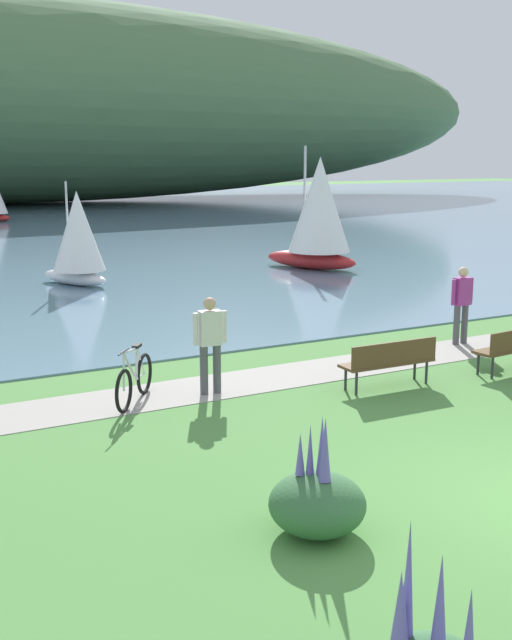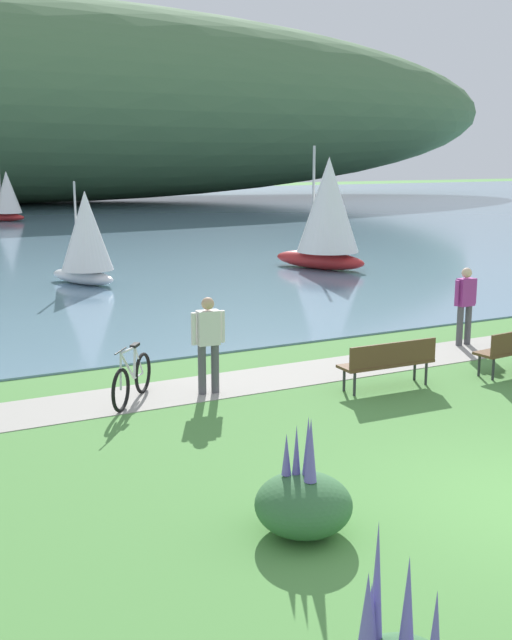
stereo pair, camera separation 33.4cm
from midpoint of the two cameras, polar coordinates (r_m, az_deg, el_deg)
The scene contains 10 objects.
distant_hillside at distance 71.98m, azimuth -16.26°, elevation 14.86°, with size 97.22×28.00×16.97m, color #4C7047.
shoreline_path at distance 14.94m, azimuth 2.70°, elevation -4.06°, with size 60.00×1.50×0.01m, color #A39E93.
park_bench_near_camera at distance 14.23m, azimuth 10.20°, elevation -2.89°, with size 1.81×0.53×0.88m.
bicycle_leaning_near_bench at distance 13.44m, azimuth -8.21°, elevation -4.23°, with size 1.16×1.41×1.01m.
person_at_shoreline at distance 17.77m, azimuth 15.35°, elevation 1.31°, with size 0.61×0.24×1.71m.
person_on_the_grass at distance 13.63m, azimuth -2.76°, elevation -1.38°, with size 0.61×0.25×1.71m.
echium_bush_beside_closest at distance 8.90m, azimuth 4.54°, elevation -12.94°, with size 1.08×1.08×1.37m.
sailboat_mid_bay at distance 25.53m, azimuth -11.79°, elevation 5.88°, with size 2.17×2.83×3.24m.
sailboat_toward_hillside at distance 28.49m, azimuth 5.48°, elevation 7.73°, with size 2.92×3.82×4.37m.
sailboat_far_off at distance 52.01m, azimuth -17.32°, elevation 8.55°, with size 2.61×2.77×3.38m.
Camera 2 is at (-7.10, -6.16, 4.08)m, focal length 44.47 mm.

